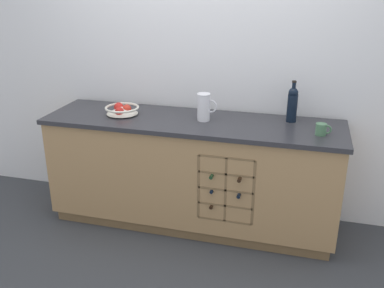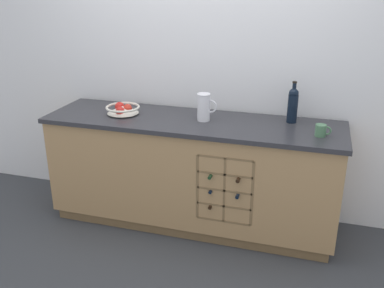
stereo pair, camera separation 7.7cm
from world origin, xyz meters
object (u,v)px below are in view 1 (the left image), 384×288
(ceramic_mug, at_px, (322,129))
(fruit_bowl, at_px, (122,109))
(white_pitcher, at_px, (204,107))
(standing_wine_bottle, at_px, (292,104))

(ceramic_mug, bearing_deg, fruit_bowl, 177.07)
(white_pitcher, height_order, standing_wine_bottle, standing_wine_bottle)
(ceramic_mug, distance_m, standing_wine_bottle, 0.35)
(fruit_bowl, xyz_separation_m, ceramic_mug, (1.52, -0.08, -0.00))
(ceramic_mug, relative_size, standing_wine_bottle, 0.35)
(white_pitcher, bearing_deg, fruit_bowl, -177.81)
(white_pitcher, distance_m, ceramic_mug, 0.87)
(fruit_bowl, bearing_deg, white_pitcher, 2.19)
(fruit_bowl, height_order, standing_wine_bottle, standing_wine_bottle)
(white_pitcher, relative_size, ceramic_mug, 1.92)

